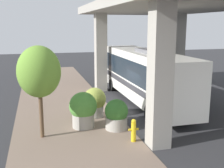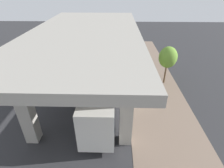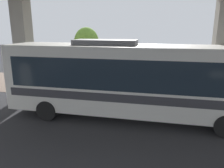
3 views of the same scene
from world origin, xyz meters
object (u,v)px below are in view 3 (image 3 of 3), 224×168
(planter_middle, at_px, (107,80))
(street_tree_near, at_px, (87,43))
(fire_hydrant, at_px, (45,85))
(planter_front, at_px, (89,75))
(planter_back, at_px, (71,83))
(bus, at_px, (130,77))

(planter_middle, bearing_deg, street_tree_near, -141.85)
(fire_hydrant, height_order, planter_front, planter_front)
(planter_back, xyz_separation_m, street_tree_near, (-3.80, -0.10, 2.45))
(bus, xyz_separation_m, planter_front, (-4.91, -3.74, -1.10))
(fire_hydrant, height_order, planter_middle, planter_middle)
(bus, relative_size, fire_hydrant, 10.71)
(fire_hydrant, bearing_deg, planter_front, 127.86)
(fire_hydrant, distance_m, planter_middle, 4.26)
(bus, relative_size, street_tree_near, 2.67)
(bus, bearing_deg, fire_hydrant, -115.34)
(planter_front, distance_m, street_tree_near, 3.23)
(fire_hydrant, bearing_deg, planter_back, 100.24)
(bus, distance_m, planter_back, 5.70)
(fire_hydrant, relative_size, planter_front, 0.58)
(street_tree_near, bearing_deg, bus, 32.90)
(planter_front, xyz_separation_m, planter_back, (1.63, -0.74, -0.20))
(bus, xyz_separation_m, planter_middle, (-3.95, -2.12, -1.18))
(fire_hydrant, relative_size, planter_back, 0.69)
(fire_hydrant, xyz_separation_m, planter_front, (-1.95, 2.51, 0.43))
(bus, distance_m, planter_front, 6.27)
(street_tree_near, bearing_deg, planter_middle, 38.15)
(planter_middle, relative_size, street_tree_near, 0.39)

